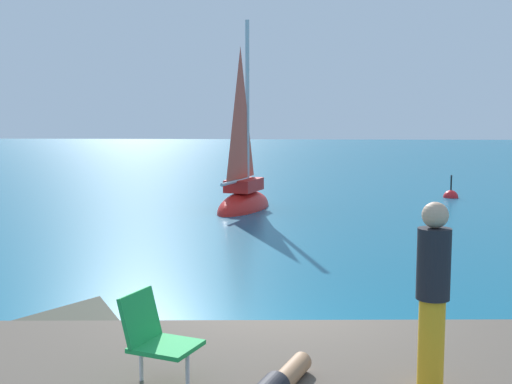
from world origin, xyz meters
The scene contains 7 objects.
ground_plane centered at (0.00, 0.00, 0.00)m, with size 160.00×160.00×0.00m, color #0F5675.
boulder_seaward centered at (-2.36, -0.43, 0.00)m, with size 1.59×1.27×0.87m, color #4C4C3E.
boulder_inland centered at (0.70, -0.33, 0.00)m, with size 1.32×1.06×0.73m, color brown.
sailboat_near centered at (-1.47, 13.17, 0.37)m, with size 2.13×3.74×6.76m.
person_standing centered at (1.54, -2.55, 1.59)m, with size 0.28×0.28×1.62m.
beach_chair centered at (-0.83, -2.57, 1.16)m, with size 0.72×0.65×0.80m.
marker_buoy centered at (6.05, 16.89, 0.01)m, with size 0.56×0.56×1.13m.
Camera 1 is at (0.44, -7.96, 3.04)m, focal length 45.71 mm.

